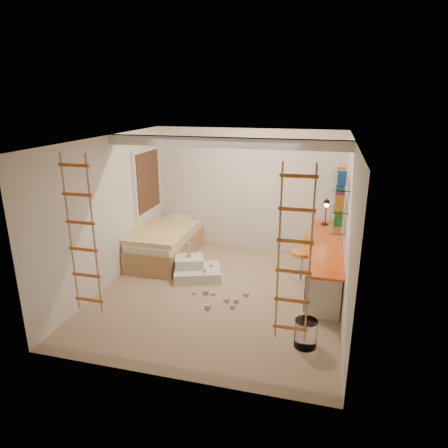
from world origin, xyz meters
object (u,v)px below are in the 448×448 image
(swivel_chair, at_px, (302,261))
(desk, at_px, (325,262))
(bed, at_px, (166,243))
(play_platform, at_px, (195,270))

(swivel_chair, bearing_deg, desk, -21.48)
(bed, xyz_separation_m, play_platform, (0.87, -0.74, -0.18))
(swivel_chair, xyz_separation_m, play_platform, (-1.92, -0.53, -0.16))
(swivel_chair, distance_m, play_platform, 2.00)
(play_platform, bearing_deg, desk, 9.18)
(play_platform, bearing_deg, bed, 139.80)
(desk, distance_m, play_platform, 2.37)
(desk, bearing_deg, bed, 173.51)
(desk, relative_size, swivel_chair, 3.38)
(desk, xyz_separation_m, play_platform, (-2.32, -0.38, -0.26))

